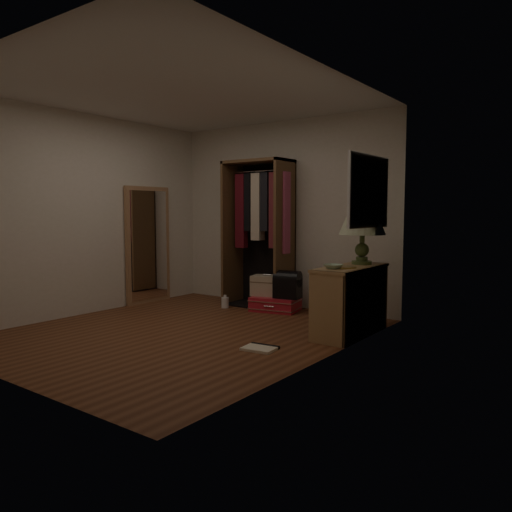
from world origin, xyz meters
name	(u,v)px	position (x,y,z in m)	size (l,w,h in m)	color
ground	(184,332)	(0.00, 0.00, 0.00)	(4.00, 4.00, 0.00)	brown
room_walls	(190,197)	(0.08, 0.04, 1.50)	(3.52, 4.02, 2.60)	silver
console_bookshelf	(351,298)	(1.54, 1.03, 0.40)	(0.42, 1.12, 0.75)	#AA8052
open_wardrobe	(261,221)	(-0.21, 1.77, 1.21)	(0.99, 0.50, 2.05)	brown
floor_mirror	(148,245)	(-1.70, 1.00, 0.85)	(0.06, 0.80, 1.70)	#A67650
pink_suitcase	(275,304)	(0.15, 1.60, 0.10)	(0.71, 0.58, 0.19)	red
train_case	(267,285)	(0.00, 1.61, 0.33)	(0.47, 0.38, 0.30)	#BCAC8F
black_bag	(288,284)	(0.34, 1.60, 0.38)	(0.37, 0.27, 0.37)	black
table_lamp	(362,222)	(1.54, 1.28, 1.22)	(0.62, 0.62, 0.65)	#3E5228
brass_tray	(344,267)	(1.54, 0.84, 0.76)	(0.33, 0.33, 0.01)	olive
ceramic_bowl	(333,266)	(1.49, 0.69, 0.77)	(0.19, 0.19, 0.05)	#A3C3A3
white_jug	(225,302)	(-0.53, 1.35, 0.08)	(0.14, 0.14, 0.18)	white
floor_book	(261,348)	(1.10, -0.06, 0.01)	(0.34, 0.29, 0.03)	#F5ECCE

